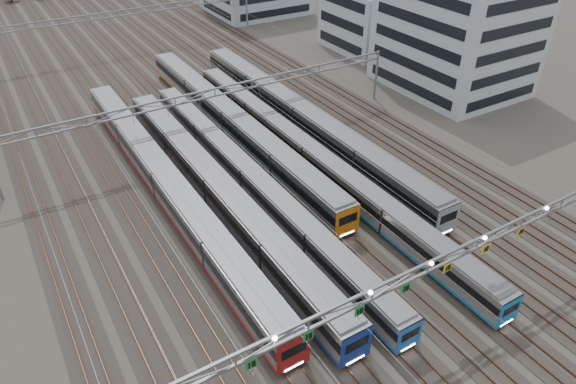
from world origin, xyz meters
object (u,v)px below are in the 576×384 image
train_c (250,179)px  train_f (302,118)px  gantry_near (428,270)px  gantry_far (120,18)px  train_d (232,122)px  train_a (166,183)px  depot_bldg_south (456,35)px  gantry_mid (215,99)px  train_b (217,190)px  train_e (310,156)px  depot_bldg_mid (370,19)px

train_c → train_f: bearing=36.0°
gantry_near → gantry_far: size_ratio=1.00×
train_f → gantry_near: gantry_near is taller
train_d → gantry_far: 45.08m
train_a → depot_bldg_south: 54.39m
gantry_mid → train_f: bearing=-20.1°
gantry_mid → depot_bldg_south: bearing=-3.3°
train_b → train_c: 4.54m
train_e → gantry_near: 28.26m
train_e → gantry_far: gantry_far is taller
train_c → gantry_mid: gantry_mid is taller
train_d → gantry_near: size_ratio=0.97×
gantry_near → depot_bldg_south: size_ratio=2.56×
train_a → depot_bldg_mid: depot_bldg_mid is taller
train_c → train_e: 9.03m
train_d → train_e: 14.08m
gantry_near → train_f: bearing=72.6°
depot_bldg_mid → gantry_far: bearing=150.5°
train_e → train_d: bearing=108.6°
gantry_near → depot_bldg_south: (42.25, 37.66, 1.78)m
train_e → gantry_near: gantry_near is taller
depot_bldg_south → train_b: bearing=-166.3°
train_d → gantry_mid: size_ratio=0.97×
train_f → depot_bldg_south: size_ratio=2.57×
train_a → train_d: bearing=37.1°
train_a → train_d: 16.93m
train_d → gantry_mid: bearing=-175.8°
train_c → train_f: (13.50, 9.81, 0.43)m
train_a → gantry_mid: (11.25, 10.05, 4.16)m
depot_bldg_mid → train_e: bearing=-137.0°
gantry_mid → depot_bldg_south: size_ratio=2.56×
depot_bldg_mid → gantry_near: bearing=-125.3°
gantry_far → train_b: bearing=-96.5°
train_d → depot_bldg_south: size_ratio=2.48×
train_d → train_e: size_ratio=0.89×
train_a → train_c: size_ratio=1.02×
train_a → depot_bldg_south: size_ratio=2.57×
train_b → train_e: (13.50, 1.26, -0.27)m
depot_bldg_south → train_a: bearing=-171.9°
train_c → depot_bldg_mid: bearing=37.4°
train_b → train_d: size_ratio=0.95×
train_e → gantry_far: 58.73m
train_e → gantry_mid: gantry_mid is taller
train_e → gantry_mid: size_ratio=1.09×
gantry_far → depot_bldg_mid: bearing=-29.5°
train_a → gantry_far: 56.34m
train_a → depot_bldg_mid: bearing=29.5°
train_c → gantry_near: (2.20, -26.18, 5.18)m
train_b → train_d: (9.00, 14.59, 0.04)m
train_f → gantry_mid: 12.65m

